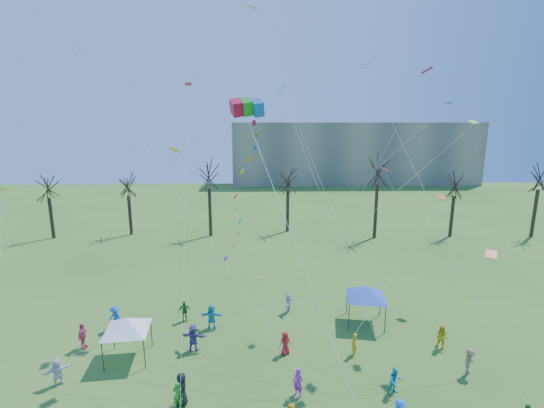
{
  "coord_description": "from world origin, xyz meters",
  "views": [
    {
      "loc": [
        -0.84,
        -13.96,
        15.13
      ],
      "look_at": [
        -0.39,
        5.0,
        11.0
      ],
      "focal_mm": 25.0,
      "sensor_mm": 36.0,
      "label": 1
    }
  ],
  "objects_px": {
    "distant_building": "(353,153)",
    "canopy_tent_white": "(127,324)",
    "canopy_tent_blue": "(366,292)",
    "big_box_kite": "(247,194)"
  },
  "relations": [
    {
      "from": "canopy_tent_white",
      "to": "canopy_tent_blue",
      "type": "relative_size",
      "value": 0.96
    },
    {
      "from": "canopy_tent_white",
      "to": "distant_building",
      "type": "bearing_deg",
      "value": 66.75
    },
    {
      "from": "canopy_tent_blue",
      "to": "canopy_tent_white",
      "type": "bearing_deg",
      "value": -166.19
    },
    {
      "from": "canopy_tent_white",
      "to": "canopy_tent_blue",
      "type": "height_order",
      "value": "canopy_tent_blue"
    },
    {
      "from": "big_box_kite",
      "to": "canopy_tent_blue",
      "type": "xyz_separation_m",
      "value": [
        8.71,
        4.87,
        -8.52
      ]
    },
    {
      "from": "canopy_tent_white",
      "to": "canopy_tent_blue",
      "type": "xyz_separation_m",
      "value": [
        16.57,
        4.07,
        0.13
      ]
    },
    {
      "from": "distant_building",
      "to": "canopy_tent_blue",
      "type": "relative_size",
      "value": 15.14
    },
    {
      "from": "distant_building",
      "to": "canopy_tent_blue",
      "type": "distance_m",
      "value": 71.39
    },
    {
      "from": "big_box_kite",
      "to": "canopy_tent_white",
      "type": "height_order",
      "value": "big_box_kite"
    },
    {
      "from": "distant_building",
      "to": "canopy_tent_white",
      "type": "xyz_separation_m",
      "value": [
        -31.66,
        -73.67,
        -5.08
      ]
    }
  ]
}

